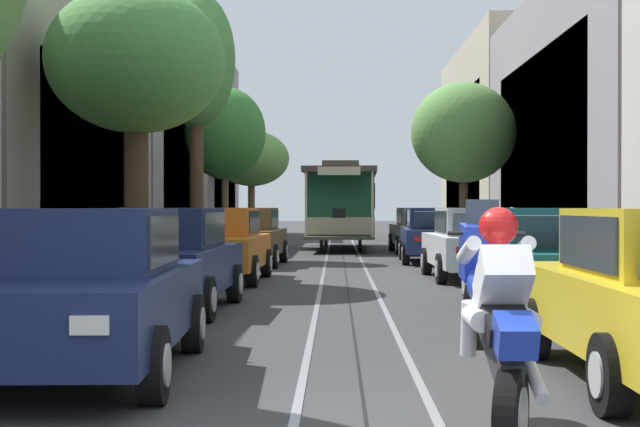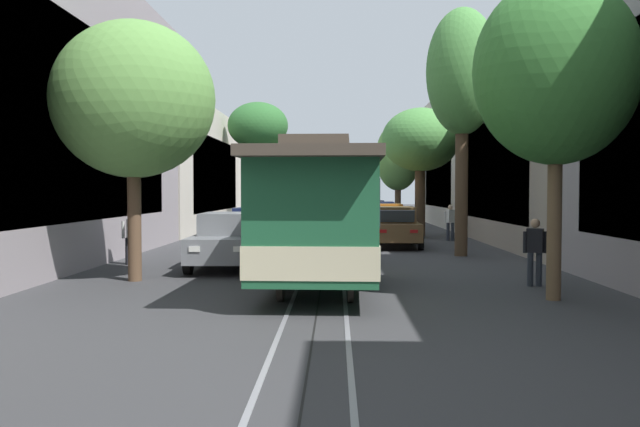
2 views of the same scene
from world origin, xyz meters
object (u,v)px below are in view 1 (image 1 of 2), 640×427
(parked_car_navy_second_left, at_px, (165,259))
(street_tree_kerb_left_second, at_px, (136,63))
(fire_hydrant, at_px, (125,271))
(pedestrian_crossing_far, at_px, (512,228))
(street_tree_kerb_right_second, at_px, (463,133))
(pedestrian_on_left_pavement, at_px, (214,226))
(parked_car_orange_mid_left, at_px, (219,244))
(motorcycle_with_rider, at_px, (496,314))
(parked_car_teal_second_right, at_px, (540,260))
(parked_car_grey_fifth_right, at_px, (420,230))
(parked_car_navy_fourth_right, at_px, (435,235))
(street_tree_kerb_left_mid, at_px, (197,63))
(parked_car_navy_near_left, at_px, (84,291))
(street_tree_kerb_left_far, at_px, (251,159))
(street_tree_kerb_left_fourth, at_px, (225,134))
(cable_car_trolley, at_px, (342,206))
(pedestrian_on_right_pavement, at_px, (121,236))
(parked_car_brown_fourth_left, at_px, (247,236))
(parked_car_white_mid_right, at_px, (474,243))

(parked_car_navy_second_left, bearing_deg, street_tree_kerb_left_second, 106.88)
(street_tree_kerb_left_second, bearing_deg, fire_hydrant, -82.58)
(pedestrian_crossing_far, bearing_deg, street_tree_kerb_right_second, 109.31)
(pedestrian_on_left_pavement, bearing_deg, fire_hydrant, -87.43)
(parked_car_orange_mid_left, relative_size, motorcycle_with_rider, 2.31)
(parked_car_teal_second_right, relative_size, parked_car_grey_fifth_right, 1.00)
(parked_car_navy_fourth_right, distance_m, street_tree_kerb_left_second, 10.91)
(parked_car_navy_second_left, height_order, fire_hydrant, parked_car_navy_second_left)
(street_tree_kerb_left_mid, relative_size, pedestrian_on_left_pavement, 5.32)
(parked_car_navy_near_left, xyz_separation_m, parked_car_teal_second_right, (5.48, 5.26, 0.00))
(parked_car_navy_fourth_right, height_order, street_tree_kerb_left_far, street_tree_kerb_left_far)
(parked_car_navy_fourth_right, bearing_deg, street_tree_kerb_right_second, 76.67)
(parked_car_orange_mid_left, bearing_deg, street_tree_kerb_left_fourth, 96.51)
(street_tree_kerb_right_second, bearing_deg, cable_car_trolley, 171.08)
(street_tree_kerb_left_fourth, bearing_deg, pedestrian_on_right_pavement, -92.37)
(parked_car_grey_fifth_right, bearing_deg, pedestrian_crossing_far, -14.02)
(parked_car_navy_near_left, relative_size, parked_car_navy_second_left, 1.00)
(street_tree_kerb_left_mid, relative_size, cable_car_trolley, 0.91)
(street_tree_kerb_left_mid, relative_size, street_tree_kerb_left_far, 1.49)
(fire_hydrant, bearing_deg, street_tree_kerb_left_second, 97.42)
(parked_car_brown_fourth_left, height_order, street_tree_kerb_left_far, street_tree_kerb_left_far)
(cable_car_trolley, bearing_deg, parked_car_teal_second_right, -82.50)
(parked_car_grey_fifth_right, bearing_deg, parked_car_white_mid_right, -89.57)
(parked_car_brown_fourth_left, bearing_deg, parked_car_grey_fifth_right, 52.66)
(street_tree_kerb_left_fourth, xyz_separation_m, cable_car_trolley, (4.76, -1.78, -2.93))
(street_tree_kerb_left_second, bearing_deg, parked_car_navy_fourth_right, 46.39)
(parked_car_navy_near_left, distance_m, pedestrian_crossing_far, 24.37)
(parked_car_navy_second_left, xyz_separation_m, parked_car_teal_second_right, (5.71, -0.10, 0.00))
(parked_car_brown_fourth_left, xyz_separation_m, pedestrian_crossing_far, (8.45, 6.31, 0.10))
(parked_car_grey_fifth_right, bearing_deg, parked_car_navy_near_left, -102.73)
(parked_car_navy_fourth_right, xyz_separation_m, street_tree_kerb_left_second, (-7.05, -7.40, 3.82))
(parked_car_brown_fourth_left, distance_m, street_tree_kerb_left_far, 22.96)
(parked_car_brown_fourth_left, xyz_separation_m, pedestrian_on_right_pavement, (-2.72, -3.19, 0.10))
(parked_car_navy_second_left, height_order, street_tree_kerb_left_second, street_tree_kerb_left_second)
(street_tree_kerb_left_far, distance_m, pedestrian_crossing_far, 19.63)
(street_tree_kerb_left_mid, distance_m, motorcycle_with_rider, 23.69)
(pedestrian_on_right_pavement, bearing_deg, motorcycle_with_rider, -68.41)
(parked_car_white_mid_right, height_order, fire_hydrant, parked_car_white_mid_right)
(street_tree_kerb_left_fourth, relative_size, pedestrian_on_right_pavement, 4.09)
(street_tree_kerb_left_fourth, distance_m, street_tree_kerb_right_second, 9.69)
(parked_car_navy_second_left, bearing_deg, parked_car_white_mid_right, 48.27)
(parked_car_orange_mid_left, xyz_separation_m, street_tree_kerb_left_far, (-1.92, 28.23, 3.32))
(street_tree_kerb_left_second, xyz_separation_m, pedestrian_on_right_pavement, (-0.97, 2.81, -3.73))
(parked_car_white_mid_right, xyz_separation_m, street_tree_kerb_left_far, (-7.46, 27.50, 3.32))
(street_tree_kerb_right_second, bearing_deg, pedestrian_on_right_pavement, -127.78)
(street_tree_kerb_left_fourth, bearing_deg, street_tree_kerb_left_far, 89.38)
(street_tree_kerb_left_second, relative_size, motorcycle_with_rider, 3.26)
(parked_car_orange_mid_left, relative_size, parked_car_brown_fourth_left, 1.00)
(street_tree_kerb_right_second, bearing_deg, parked_car_navy_fourth_right, -103.33)
(parked_car_navy_near_left, relative_size, fire_hydrant, 5.25)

